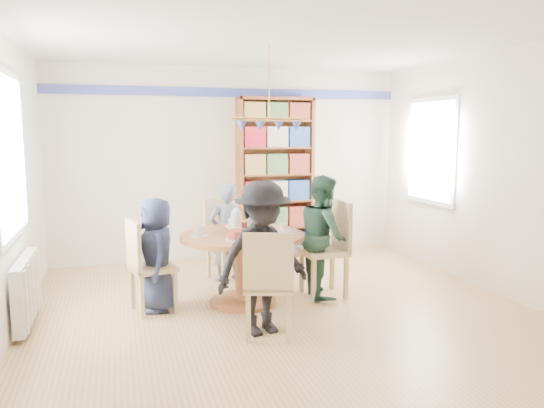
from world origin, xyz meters
name	(u,v)px	position (x,y,z in m)	size (l,w,h in m)	color
ground	(283,312)	(0.00, 0.00, 0.00)	(5.00, 5.00, 0.00)	tan
room_shell	(238,146)	(-0.26, 0.87, 1.65)	(5.00, 5.00, 5.00)	white
radiator	(26,290)	(-2.42, 0.30, 0.35)	(0.12, 1.00, 0.60)	silver
dining_table	(243,252)	(-0.33, 0.38, 0.56)	(1.30, 1.30, 0.75)	brown
chair_left	(145,262)	(-1.33, 0.38, 0.52)	(0.51, 0.51, 0.95)	#D6BD83
chair_right	(331,244)	(0.68, 0.39, 0.58)	(0.47, 0.47, 1.06)	#D6BD83
chair_far	(224,235)	(-0.32, 1.41, 0.54)	(0.56, 0.56, 0.99)	#D6BD83
chair_near	(269,280)	(-0.33, -0.64, 0.54)	(0.55, 0.55, 0.97)	#D6BD83
person_left	(157,254)	(-1.21, 0.42, 0.58)	(0.57, 0.37, 1.16)	#1B223C
person_right	(324,236)	(0.59, 0.40, 0.67)	(0.65, 0.51, 1.34)	#1C382B
person_far	(226,233)	(-0.32, 1.30, 0.59)	(0.43, 0.28, 1.19)	gray
person_near	(262,258)	(-0.35, -0.48, 0.69)	(0.90, 0.51, 1.39)	black
bookshelf	(275,179)	(0.61, 2.34, 1.13)	(1.09, 0.33, 2.29)	brown
tableware	(240,228)	(-0.35, 0.41, 0.81)	(1.09, 1.09, 0.29)	white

